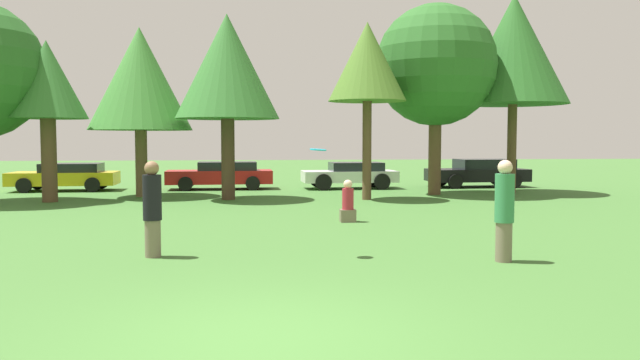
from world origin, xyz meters
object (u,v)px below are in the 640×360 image
at_px(tree_5, 436,66).
at_px(parked_car_black, 479,172).
at_px(tree_2, 140,79).
at_px(tree_3, 227,68).
at_px(parked_car_yellow, 66,176).
at_px(frisbee, 318,150).
at_px(parked_car_white, 351,174).
at_px(tree_4, 367,63).
at_px(parked_car_red, 221,175).
at_px(tree_6, 514,50).
at_px(person_catcher, 504,210).
at_px(bystander_sitting, 348,204).
at_px(person_thrower, 152,208).
at_px(tree_1, 47,82).

height_order(tree_5, parked_car_black, tree_5).
relative_size(tree_2, parked_car_black, 1.41).
relative_size(tree_3, tree_5, 0.89).
bearing_deg(parked_car_yellow, parked_car_black, 178.63).
height_order(frisbee, parked_car_white, frisbee).
relative_size(tree_4, parked_car_red, 1.37).
bearing_deg(tree_2, tree_6, 0.33).
height_order(tree_5, parked_car_white, tree_5).
relative_size(person_catcher, tree_6, 0.23).
xyz_separation_m(tree_4, parked_car_red, (-5.37, 5.33, -4.18)).
height_order(bystander_sitting, tree_6, tree_6).
distance_m(tree_3, parked_car_yellow, 9.21).
relative_size(tree_5, tree_6, 0.93).
distance_m(parked_car_red, parked_car_white, 5.60).
bearing_deg(parked_car_white, person_thrower, 66.37).
xyz_separation_m(tree_5, tree_6, (3.26, 0.38, 0.70)).
bearing_deg(parked_car_white, frisbee, 76.69).
bearing_deg(tree_5, parked_car_black, 49.43).
height_order(frisbee, tree_3, tree_3).
bearing_deg(parked_car_yellow, person_thrower, 108.82).
distance_m(parked_car_red, parked_car_black, 11.50).
distance_m(tree_6, parked_car_red, 13.05).
bearing_deg(parked_car_yellow, tree_2, 137.08).
height_order(tree_6, parked_car_black, tree_6).
bearing_deg(parked_car_yellow, frisbee, 117.32).
height_order(person_thrower, bystander_sitting, person_thrower).
xyz_separation_m(tree_3, tree_5, (7.87, 1.20, 0.30)).
bearing_deg(parked_car_black, tree_4, 39.31).
relative_size(tree_1, parked_car_black, 1.23).
height_order(tree_1, parked_car_white, tree_1).
bearing_deg(tree_6, tree_4, -161.12).
bearing_deg(person_thrower, tree_1, 125.64).
xyz_separation_m(frisbee, parked_car_white, (3.07, 15.67, -1.31)).
bearing_deg(person_catcher, person_thrower, -0.00).
relative_size(parked_car_yellow, parked_car_black, 0.97).
height_order(tree_4, tree_6, tree_6).
distance_m(person_catcher, tree_5, 14.01).
height_order(parked_car_white, parked_car_black, parked_car_black).
bearing_deg(parked_car_white, parked_car_black, -178.90).
xyz_separation_m(tree_4, parked_car_white, (0.23, 5.09, -4.17)).
distance_m(person_catcher, tree_1, 16.56).
xyz_separation_m(tree_1, tree_3, (6.03, 0.19, 0.60)).
bearing_deg(tree_2, tree_1, -148.65).
distance_m(tree_1, parked_car_black, 18.11).
bearing_deg(parked_car_red, tree_6, 162.41).
distance_m(frisbee, parked_car_black, 18.40).
bearing_deg(person_thrower, tree_2, 110.75).
height_order(tree_1, tree_4, tree_4).
bearing_deg(tree_6, tree_2, -179.67).
xyz_separation_m(parked_car_yellow, parked_car_white, (11.99, -0.08, 0.01)).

